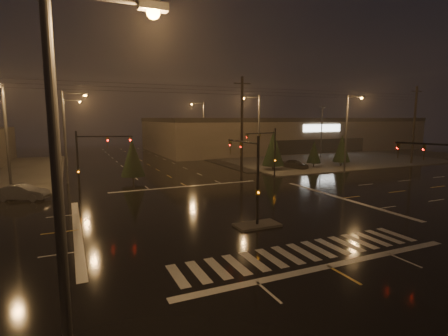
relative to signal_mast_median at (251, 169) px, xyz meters
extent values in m
plane|color=black|center=(0.00, 3.07, -3.75)|extent=(140.00, 140.00, 0.00)
cube|color=#403E39|center=(30.00, 33.07, -3.69)|extent=(36.00, 36.00, 0.12)
cube|color=#403E39|center=(0.00, -0.93, -3.68)|extent=(3.00, 1.60, 0.15)
cube|color=beige|center=(0.00, -5.93, -3.75)|extent=(15.00, 2.60, 0.01)
cube|color=beige|center=(0.00, -7.93, -3.75)|extent=(16.00, 0.50, 0.01)
cube|color=beige|center=(0.00, 14.07, -3.75)|extent=(16.00, 0.50, 0.01)
cube|color=black|center=(35.00, 31.07, -3.71)|extent=(50.00, 24.00, 0.08)
cube|color=#665D49|center=(35.00, 49.07, -0.25)|extent=(60.00, 28.00, 7.00)
cube|color=black|center=(35.00, 49.07, 3.05)|extent=(60.20, 28.20, 0.80)
cube|color=white|center=(35.00, 34.97, 1.45)|extent=(9.00, 0.20, 1.40)
cube|color=black|center=(35.00, 35.02, -2.15)|extent=(22.00, 0.15, 2.80)
cylinder|color=black|center=(0.00, -0.93, -0.75)|extent=(0.18, 0.18, 6.00)
cylinder|color=black|center=(0.00, 1.32, 1.75)|extent=(0.12, 4.50, 0.12)
imported|color=#594707|center=(0.00, 3.35, 1.70)|extent=(0.16, 0.20, 1.00)
cube|color=#594707|center=(0.00, -0.93, -1.45)|extent=(0.25, 0.18, 0.35)
cylinder|color=black|center=(10.50, 13.57, -0.75)|extent=(0.18, 0.18, 6.00)
cylinder|color=black|center=(8.15, 12.72, 1.75)|extent=(4.74, 1.82, 0.12)
imported|color=#594707|center=(6.04, 11.95, 1.70)|extent=(0.24, 0.22, 1.00)
cube|color=#594707|center=(10.50, 13.57, -1.45)|extent=(0.25, 0.18, 0.35)
cylinder|color=black|center=(-10.50, 13.57, -0.75)|extent=(0.18, 0.18, 6.00)
cylinder|color=black|center=(-8.15, 12.72, 1.75)|extent=(4.74, 1.82, 0.12)
imported|color=#594707|center=(-6.04, 11.95, 1.70)|extent=(0.24, 0.22, 1.00)
cube|color=#594707|center=(-10.50, 13.57, -1.45)|extent=(0.25, 0.18, 0.35)
cylinder|color=black|center=(9.82, -5.55, 1.75)|extent=(1.48, 3.80, 0.12)
imported|color=#594707|center=(9.20, -3.86, 1.70)|extent=(0.22, 0.24, 1.00)
cylinder|color=#38383A|center=(-11.50, -11.93, 1.25)|extent=(0.24, 0.24, 10.00)
cube|color=#38383A|center=(-9.20, -11.93, 6.00)|extent=(0.70, 0.30, 0.18)
sphere|color=#FF9B2D|center=(-9.20, -11.93, 5.87)|extent=(0.32, 0.32, 0.32)
cylinder|color=#38383A|center=(-11.50, 21.07, 1.25)|extent=(0.24, 0.24, 10.00)
cylinder|color=#38383A|center=(-10.30, 21.07, 6.05)|extent=(2.40, 0.14, 0.14)
cube|color=#38383A|center=(-9.20, 21.07, 6.00)|extent=(0.70, 0.30, 0.18)
sphere|color=#FF9B2D|center=(-9.20, 21.07, 5.87)|extent=(0.32, 0.32, 0.32)
cylinder|color=#38383A|center=(-11.50, 37.07, 1.25)|extent=(0.24, 0.24, 10.00)
cylinder|color=#38383A|center=(-10.30, 37.07, 6.05)|extent=(2.40, 0.14, 0.14)
cube|color=#38383A|center=(-9.20, 37.07, 6.00)|extent=(0.70, 0.30, 0.18)
sphere|color=#FF9B2D|center=(-9.20, 37.07, 5.87)|extent=(0.32, 0.32, 0.32)
cylinder|color=#38383A|center=(11.50, 19.07, 1.25)|extent=(0.24, 0.24, 10.00)
cylinder|color=#38383A|center=(10.30, 19.07, 6.05)|extent=(2.40, 0.14, 0.14)
cube|color=#38383A|center=(9.20, 19.07, 6.00)|extent=(0.70, 0.30, 0.18)
sphere|color=#FF9B2D|center=(9.20, 19.07, 5.87)|extent=(0.32, 0.32, 0.32)
cylinder|color=#38383A|center=(11.50, 39.07, 1.25)|extent=(0.24, 0.24, 10.00)
cylinder|color=#38383A|center=(10.30, 39.07, 6.05)|extent=(2.40, 0.14, 0.14)
cube|color=#38383A|center=(9.20, 39.07, 6.00)|extent=(0.70, 0.30, 0.18)
sphere|color=#FF9B2D|center=(9.20, 39.07, 5.87)|extent=(0.32, 0.32, 0.32)
cylinder|color=#38383A|center=(-16.00, 14.57, 1.25)|extent=(0.24, 0.24, 10.00)
cylinder|color=#38383A|center=(-16.00, 13.37, 6.05)|extent=(0.14, 2.40, 0.14)
cylinder|color=#38383A|center=(22.00, 14.57, 1.25)|extent=(0.24, 0.24, 10.00)
cylinder|color=#38383A|center=(22.00, 13.37, 6.05)|extent=(0.14, 2.40, 0.14)
cube|color=#38383A|center=(22.00, 12.27, 6.00)|extent=(0.30, 0.70, 0.18)
sphere|color=#FF9B2D|center=(22.00, 12.27, 5.87)|extent=(0.32, 0.32, 0.32)
cylinder|color=black|center=(8.00, 17.07, 2.25)|extent=(0.32, 0.32, 12.00)
cube|color=black|center=(8.00, 17.07, 7.45)|extent=(2.20, 0.12, 0.12)
cylinder|color=black|center=(38.00, 17.07, 2.25)|extent=(0.32, 0.32, 12.00)
cube|color=black|center=(38.00, 17.07, 7.45)|extent=(2.20, 0.12, 0.12)
cylinder|color=black|center=(14.41, 20.12, -3.40)|extent=(0.18, 0.18, 0.70)
cone|color=black|center=(14.41, 20.12, -0.70)|extent=(3.02, 3.02, 4.71)
cylinder|color=black|center=(21.31, 20.09, -3.40)|extent=(0.18, 0.18, 0.70)
cone|color=black|center=(21.31, 20.09, -1.43)|extent=(2.07, 2.07, 3.23)
cylinder|color=black|center=(25.95, 19.48, -3.40)|extent=(0.18, 0.18, 0.70)
cone|color=black|center=(25.95, 19.48, -1.07)|extent=(2.53, 2.53, 3.96)
cylinder|color=black|center=(-4.72, 18.86, -3.40)|extent=(0.18, 0.18, 0.70)
cone|color=black|center=(-4.72, 18.86, -0.98)|extent=(2.65, 2.65, 4.14)
imported|color=black|center=(18.14, 20.16, -3.09)|extent=(2.65, 4.20, 1.33)
imported|color=slate|center=(-15.11, 13.96, -3.04)|extent=(4.55, 3.09, 1.42)
camera|label=1|loc=(-11.23, -20.56, 3.38)|focal=28.00mm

